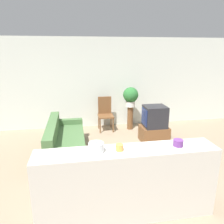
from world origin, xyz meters
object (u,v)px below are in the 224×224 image
at_px(couch, 65,143).
at_px(potted_plant, 131,96).
at_px(television, 155,116).
at_px(wooden_chair, 105,112).
at_px(decorative_bowl, 96,148).

relative_size(couch, potted_plant, 3.38).
relative_size(couch, television, 3.44).
distance_m(wooden_chair, potted_plant, 0.90).
height_order(wooden_chair, potted_plant, potted_plant).
relative_size(wooden_chair, decorative_bowl, 4.95).
bearing_deg(potted_plant, wooden_chair, 174.50).
distance_m(television, potted_plant, 1.13).
height_order(couch, wooden_chair, wooden_chair).
xyz_separation_m(television, decorative_bowl, (-1.76, -2.52, 0.43)).
xyz_separation_m(couch, decorative_bowl, (0.52, -2.13, 0.83)).
height_order(television, wooden_chair, wooden_chair).
relative_size(television, decorative_bowl, 2.83).
distance_m(couch, potted_plant, 2.47).
distance_m(couch, wooden_chair, 1.88).
bearing_deg(couch, wooden_chair, 52.19).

